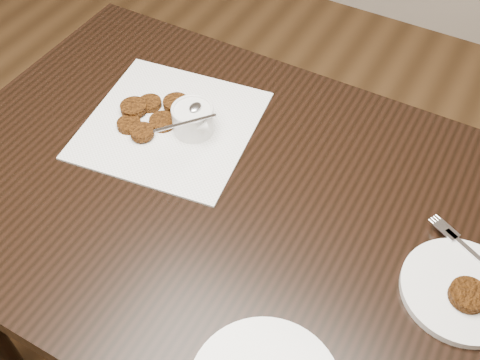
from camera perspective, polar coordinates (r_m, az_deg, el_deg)
name	(u,v)px	position (r m, az deg, el deg)	size (l,w,h in m)	color
table	(246,302)	(1.39, 0.60, -11.92)	(1.26, 0.81, 0.75)	black
napkin	(171,125)	(1.22, -6.86, 5.44)	(0.34, 0.34, 0.00)	white
sauce_ramekin	(192,108)	(1.16, -4.75, 7.11)	(0.11, 0.11, 0.12)	white
patty_cluster	(150,111)	(1.23, -8.83, 6.70)	(0.19, 0.19, 0.02)	#66330D
plate_with_patty	(463,288)	(1.02, 21.10, -9.91)	(0.20, 0.20, 0.03)	white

